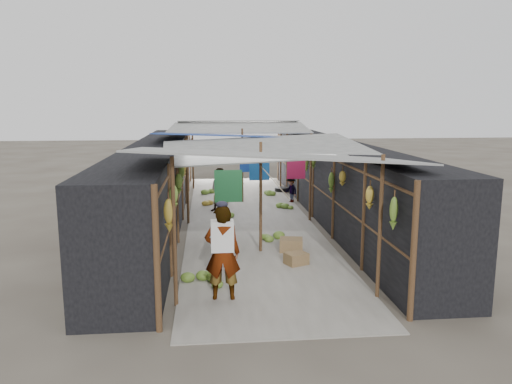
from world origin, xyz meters
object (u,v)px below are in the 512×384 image
object	(u,v)px
crate_near	(291,245)
vendor_elderly	(223,253)
black_basin	(282,190)
shopper_blue	(221,190)
vendor_seated	(291,190)

from	to	relation	value
crate_near	vendor_elderly	distance (m)	3.31
vendor_elderly	black_basin	bearing A→B (deg)	-100.31
crate_near	black_basin	size ratio (longest dim) A/B	0.96
vendor_elderly	shopper_blue	distance (m)	7.31
vendor_seated	shopper_blue	bearing A→B (deg)	-88.95
vendor_seated	crate_near	bearing A→B (deg)	-35.64
shopper_blue	black_basin	bearing A→B (deg)	64.63
black_basin	shopper_blue	world-z (taller)	shopper_blue
vendor_elderly	shopper_blue	size ratio (longest dim) A/B	1.21
crate_near	vendor_seated	world-z (taller)	vendor_seated
crate_near	vendor_elderly	size ratio (longest dim) A/B	0.31
shopper_blue	vendor_elderly	bearing A→B (deg)	-81.24
vendor_elderly	crate_near	bearing A→B (deg)	-118.11
vendor_elderly	shopper_blue	world-z (taller)	vendor_elderly
shopper_blue	vendor_seated	size ratio (longest dim) A/B	1.58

